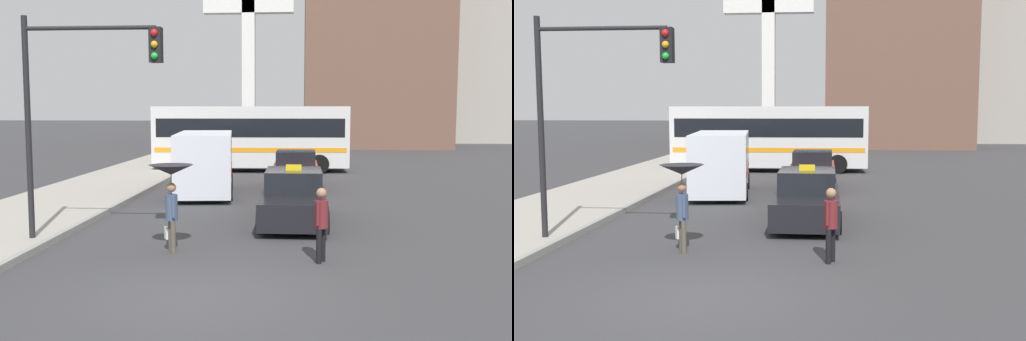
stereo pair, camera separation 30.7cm
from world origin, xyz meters
The scene contains 9 objects.
ground_plane centered at (0.00, 0.00, 0.00)m, with size 300.00×300.00×0.00m, color #38383A.
taxi centered at (1.64, 7.00, 0.69)m, with size 1.91×4.65×1.68m.
sedan_red centered at (1.63, 14.62, 0.70)m, with size 1.91×4.63×1.52m.
ambulance_van centered at (-1.79, 12.37, 1.31)m, with size 2.57×5.44×2.35m.
city_bus centered at (-0.78, 21.21, 1.87)m, with size 10.12×2.98×3.37m.
pedestrian_with_umbrella centered at (-1.06, 3.17, 1.62)m, with size 1.00×1.00×2.01m.
pedestrian_man centered at (2.29, 2.56, 0.93)m, with size 0.39×0.43×1.60m.
traffic_light centered at (-3.28, 3.75, 3.77)m, with size 3.32×0.38×5.42m.
monument_cross centered at (-1.93, 32.97, 8.19)m, with size 6.35×0.90×14.44m.
Camera 1 is at (1.86, -10.00, 3.27)m, focal length 42.00 mm.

